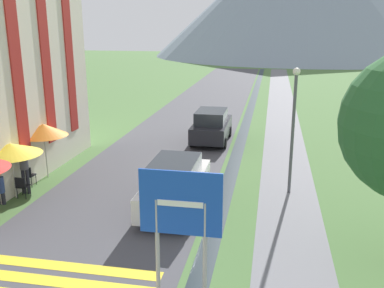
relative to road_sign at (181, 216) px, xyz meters
name	(u,v)px	position (x,y,z in m)	size (l,w,h in m)	color
ground_plane	(223,134)	(-0.90, 16.20, -2.17)	(160.00, 160.00, 0.00)	#476B38
road	(207,103)	(-3.40, 26.20, -2.17)	(6.40, 60.00, 0.01)	#424247
footpath	(281,106)	(2.70, 26.20, -2.17)	(2.20, 60.00, 0.01)	slate
drainage_channel	(252,105)	(0.30, 26.20, -2.17)	(0.60, 60.00, 0.00)	black
road_sign	(181,216)	(0.00, 0.00, 0.00)	(1.91, 0.11, 3.24)	#9E9EA3
parked_car_near	(175,184)	(-1.30, 5.12, -1.26)	(1.91, 4.55, 1.82)	silver
parked_car_far	(212,126)	(-1.32, 14.30, -1.26)	(1.95, 4.23, 1.82)	black
cafe_chair_middle	(22,185)	(-7.19, 4.94, -1.66)	(0.40, 0.40, 0.85)	black
cafe_chair_far_right	(28,174)	(-7.62, 6.09, -1.66)	(0.40, 0.40, 0.85)	black
cafe_umbrella_middle_yellow	(11,149)	(-7.48, 4.93, -0.24)	(2.26, 2.26, 2.14)	#B7B2A8
cafe_umbrella_rear_orange	(44,130)	(-7.46, 7.30, -0.09)	(1.99, 1.99, 2.34)	#B7B2A8
person_seated_far	(0,186)	(-7.64, 4.27, -1.47)	(0.32, 0.32, 1.27)	#282833
person_standing_terrace	(24,167)	(-7.31, 5.41, -1.09)	(0.32, 0.32, 1.85)	#282833
streetlamp	(293,120)	(2.74, 7.41, 0.72)	(0.28, 0.28, 4.84)	#515156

